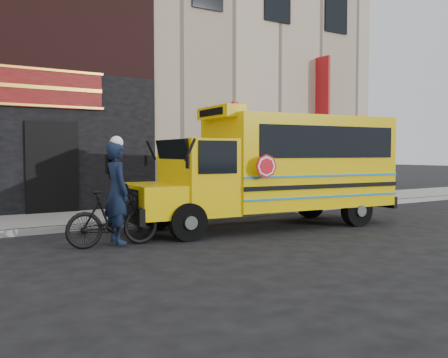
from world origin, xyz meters
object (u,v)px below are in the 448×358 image
object	(u,v)px
school_bus	(277,166)
bicycle	(113,218)
cyclist	(117,195)
sign_pole	(310,161)

from	to	relation	value
school_bus	bicycle	size ratio (longest dim) A/B	3.82
school_bus	cyclist	distance (m)	4.36
sign_pole	cyclist	xyz separation A→B (m)	(-7.01, -2.07, -0.58)
bicycle	cyclist	world-z (taller)	cyclist
sign_pole	cyclist	size ratio (longest dim) A/B	1.42
cyclist	bicycle	bearing A→B (deg)	121.51
bicycle	school_bus	bearing A→B (deg)	-81.83
school_bus	bicycle	bearing A→B (deg)	-174.73
school_bus	cyclist	bearing A→B (deg)	-175.52
sign_pole	bicycle	bearing A→B (deg)	-163.29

